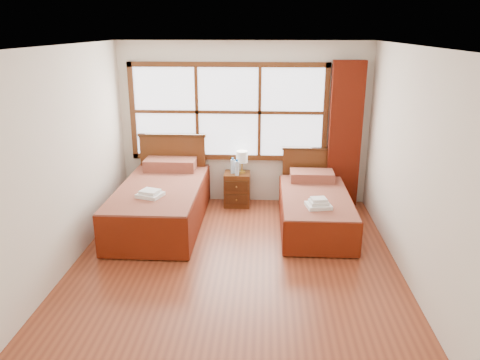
{
  "coord_description": "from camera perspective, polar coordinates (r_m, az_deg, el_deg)",
  "views": [
    {
      "loc": [
        0.35,
        -5.18,
        2.79
      ],
      "look_at": [
        0.02,
        0.7,
        0.86
      ],
      "focal_mm": 35.0,
      "sensor_mm": 36.0,
      "label": 1
    }
  ],
  "objects": [
    {
      "name": "ceiling",
      "position": [
        5.2,
        -0.71,
        16.05
      ],
      "size": [
        4.5,
        4.5,
        0.0
      ],
      "primitive_type": "plane",
      "rotation": [
        3.14,
        0.0,
        0.0
      ],
      "color": "white",
      "rests_on": "wall_back"
    },
    {
      "name": "bottle_near",
      "position": [
        7.49,
        -0.88,
        1.69
      ],
      "size": [
        0.07,
        0.07,
        0.26
      ],
      "color": "silver",
      "rests_on": "nightstand"
    },
    {
      "name": "lamp",
      "position": [
        7.49,
        0.24,
        2.77
      ],
      "size": [
        0.18,
        0.18,
        0.36
      ],
      "color": "gold",
      "rests_on": "nightstand"
    },
    {
      "name": "towels_right",
      "position": [
        6.29,
        9.55,
        -2.86
      ],
      "size": [
        0.36,
        0.33,
        0.13
      ],
      "rotation": [
        0.0,
        0.0,
        0.19
      ],
      "color": "white",
      "rests_on": "bed_right"
    },
    {
      "name": "nightstand",
      "position": [
        7.62,
        -0.34,
        -1.12
      ],
      "size": [
        0.41,
        0.41,
        0.55
      ],
      "color": "#542B12",
      "rests_on": "floor"
    },
    {
      "name": "curtain",
      "position": [
        7.57,
        12.66,
        5.36
      ],
      "size": [
        0.5,
        0.16,
        2.3
      ],
      "primitive_type": "cube",
      "color": "#5A1509",
      "rests_on": "wall_back"
    },
    {
      "name": "wall_back",
      "position": [
        7.59,
        0.48,
        6.83
      ],
      "size": [
        4.0,
        0.0,
        4.0
      ],
      "primitive_type": "plane",
      "rotation": [
        1.57,
        0.0,
        0.0
      ],
      "color": "silver",
      "rests_on": "floor"
    },
    {
      "name": "towels_left",
      "position": [
        6.41,
        -10.9,
        -1.66
      ],
      "size": [
        0.39,
        0.36,
        0.09
      ],
      "rotation": [
        0.0,
        0.0,
        -0.33
      ],
      "color": "white",
      "rests_on": "bed_left"
    },
    {
      "name": "wall_left",
      "position": [
        5.88,
        -20.5,
        2.31
      ],
      "size": [
        0.0,
        4.5,
        4.5
      ],
      "primitive_type": "plane",
      "rotation": [
        1.57,
        0.0,
        1.57
      ],
      "color": "silver",
      "rests_on": "floor"
    },
    {
      "name": "bed_right",
      "position": [
        6.89,
        9.08,
        -3.35
      ],
      "size": [
        0.98,
        2.0,
        0.95
      ],
      "color": "#391E0C",
      "rests_on": "floor"
    },
    {
      "name": "wall_right",
      "position": [
        5.64,
        20.08,
        1.7
      ],
      "size": [
        0.0,
        4.5,
        4.5
      ],
      "primitive_type": "plane",
      "rotation": [
        1.57,
        0.0,
        -1.57
      ],
      "color": "silver",
      "rests_on": "floor"
    },
    {
      "name": "floor",
      "position": [
        5.9,
        -0.61,
        -10.09
      ],
      "size": [
        4.5,
        4.5,
        0.0
      ],
      "primitive_type": "plane",
      "color": "brown",
      "rests_on": "ground"
    },
    {
      "name": "bottle_far",
      "position": [
        7.39,
        -0.38,
        1.48
      ],
      "size": [
        0.07,
        0.07,
        0.26
      ],
      "color": "silver",
      "rests_on": "nightstand"
    },
    {
      "name": "window",
      "position": [
        7.53,
        -1.45,
        8.28
      ],
      "size": [
        3.16,
        0.06,
        1.56
      ],
      "color": "white",
      "rests_on": "wall_back"
    },
    {
      "name": "bed_left",
      "position": [
        6.99,
        -9.49,
        -2.54
      ],
      "size": [
        1.17,
        2.28,
        1.15
      ],
      "color": "#391E0C",
      "rests_on": "floor"
    }
  ]
}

